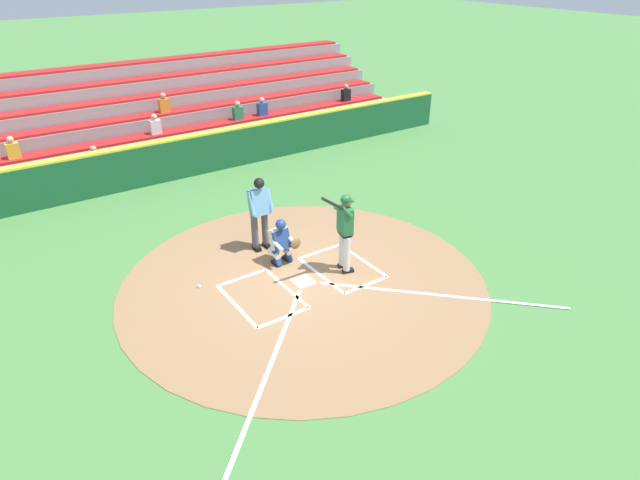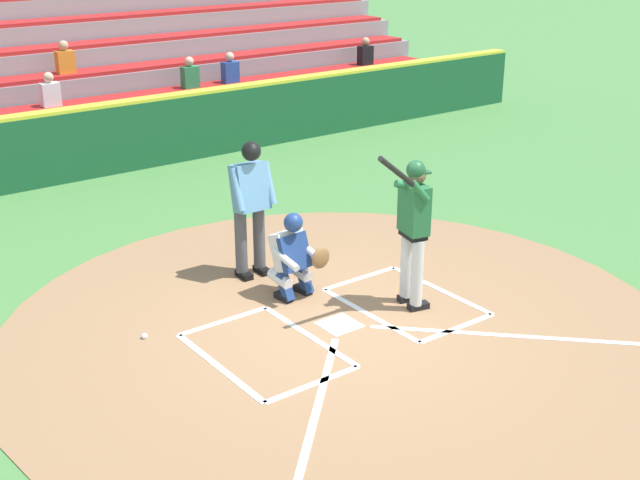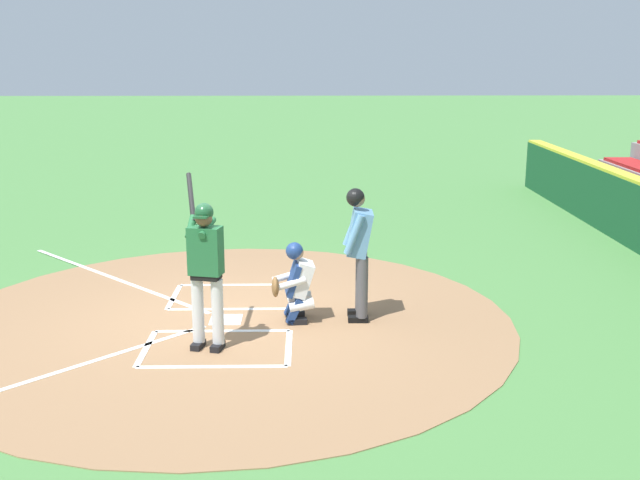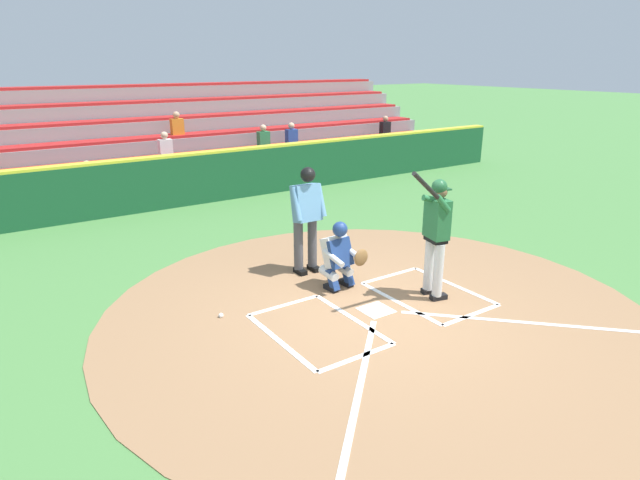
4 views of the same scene
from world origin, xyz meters
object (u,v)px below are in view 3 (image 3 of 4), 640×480
at_px(catcher, 296,281).
at_px(plate_umpire, 359,245).
at_px(baseball, 303,277).
at_px(batter, 205,265).

distance_m(catcher, plate_umpire, 1.00).
bearing_deg(plate_umpire, baseball, 21.58).
bearing_deg(catcher, baseball, -2.52).
bearing_deg(baseball, batter, 158.42).
height_order(batter, baseball, batter).
relative_size(batter, baseball, 28.76).
relative_size(catcher, baseball, 15.27).
distance_m(batter, baseball, 3.41).
xyz_separation_m(batter, catcher, (0.98, -1.10, -0.51)).
xyz_separation_m(batter, plate_umpire, (1.05, -1.97, -0.02)).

